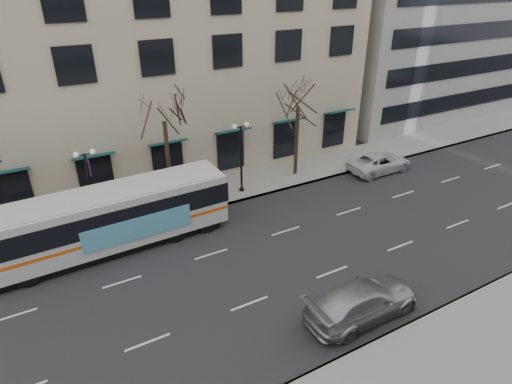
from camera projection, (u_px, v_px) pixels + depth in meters
ground at (229, 277)px, 22.41m from camera, size 160.00×160.00×0.00m
sidewalk_far at (237, 187)px, 31.50m from camera, size 80.00×4.00×0.15m
building_hotel at (80, 4)px, 32.28m from camera, size 40.00×20.00×24.00m
tree_far_mid at (163, 106)px, 26.04m from camera, size 3.60×3.60×8.55m
tree_far_right at (299, 94)px, 30.56m from camera, size 3.60×3.60×8.06m
lamp_post_left at (91, 186)px, 25.26m from camera, size 1.22×0.45×5.21m
lamp_post_right at (241, 155)px, 29.56m from camera, size 1.22×0.45×5.21m
city_bus at (113, 217)px, 23.99m from camera, size 13.38×3.30×3.61m
silver_car at (363, 301)px, 19.59m from camera, size 5.80×2.44×1.67m
white_pickup at (379, 162)px, 33.85m from camera, size 5.37×2.48×1.49m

